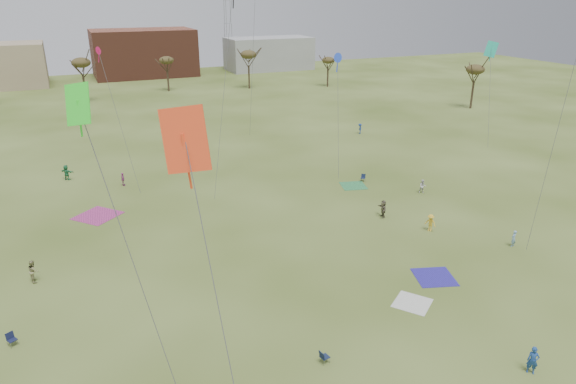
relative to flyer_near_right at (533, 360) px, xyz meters
name	(u,v)px	position (x,y,z in m)	size (l,w,h in m)	color
ground	(360,329)	(-7.04, 7.63, -0.88)	(260.00, 260.00, 0.00)	#3C4E18
flyer_near_right	(533,360)	(0.00, 0.00, 0.00)	(0.64, 0.42, 1.77)	navy
spectator_fore_b	(34,271)	(-26.99, 22.92, 0.02)	(0.88, 0.68, 1.80)	#8E8A5A
spectator_fore_c	(383,209)	(4.52, 22.54, 0.00)	(1.64, 0.52, 1.77)	brown
flyer_mid_b	(430,223)	(6.79, 18.05, -0.05)	(1.08, 0.62, 1.67)	gold
flyer_mid_c	(514,238)	(11.50, 12.59, -0.12)	(0.56, 0.36, 1.52)	#7BA4CD
spectator_mid_d	(123,179)	(-18.10, 42.10, -0.10)	(0.91, 0.38, 1.56)	#AF4991
spectator_mid_e	(423,186)	(12.22, 26.35, -0.10)	(0.76, 0.59, 1.56)	silver
flyer_far_a	(66,172)	(-24.01, 46.82, 0.04)	(1.72, 0.55, 1.85)	#297B4A
flyer_far_c	(360,129)	(19.25, 51.55, -0.07)	(1.05, 0.60, 1.62)	navy
blanket_blue	(434,277)	(1.78, 11.05, -0.88)	(2.96, 2.96, 0.03)	#2D249E
blanket_cream	(412,303)	(-2.00, 8.75, -0.88)	(2.44, 2.44, 0.03)	silver
blanket_plum	(98,216)	(-21.57, 34.18, -0.88)	(3.77, 3.77, 0.03)	#A53377
blanket_olive	(353,186)	(6.33, 31.38, -0.88)	(2.77, 2.77, 0.03)	#31884C
camp_chair_left	(12,342)	(-28.10, 14.94, -0.62)	(0.70, 0.72, 0.87)	#141937
camp_chair_center	(324,359)	(-10.73, 5.62, -0.62)	(0.63, 0.59, 0.87)	#15203C
camp_chair_right	(363,179)	(8.13, 32.26, -0.62)	(0.74, 0.74, 0.87)	#16203C
tree_line	(135,70)	(-9.89, 86.76, 6.21)	(117.44, 49.32, 8.91)	#3A2B1E
building_brick	(144,53)	(-2.04, 127.63, 5.12)	(26.00, 16.00, 12.00)	brown
building_grey	(269,54)	(32.96, 125.63, 3.62)	(24.00, 12.00, 9.00)	gray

